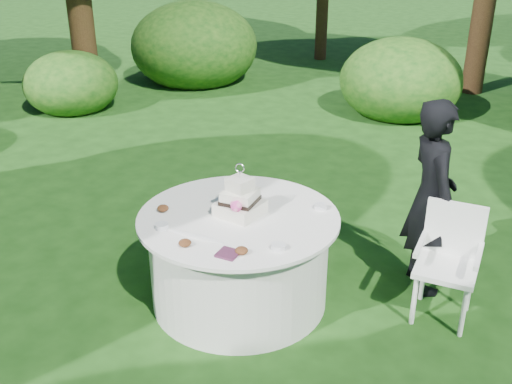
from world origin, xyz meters
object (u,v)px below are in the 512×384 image
(guest, at_px, (431,198))
(chair, at_px, (449,254))
(napkins, at_px, (228,254))
(table, at_px, (239,258))
(cake, at_px, (240,201))

(guest, height_order, chair, guest)
(napkins, relative_size, table, 0.09)
(napkins, bearing_deg, chair, 40.57)
(table, height_order, chair, chair)
(table, relative_size, cake, 3.67)
(table, distance_m, cake, 0.50)
(table, bearing_deg, chair, 20.56)
(table, bearing_deg, napkins, -69.28)
(table, distance_m, chair, 1.62)
(napkins, xyz_separation_m, chair, (1.31, 1.12, -0.26))
(table, relative_size, chair, 1.73)
(guest, xyz_separation_m, chair, (0.24, -0.32, -0.29))
(napkins, height_order, table, napkins)
(guest, height_order, cake, guest)
(napkins, xyz_separation_m, cake, (-0.21, 0.58, 0.10))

